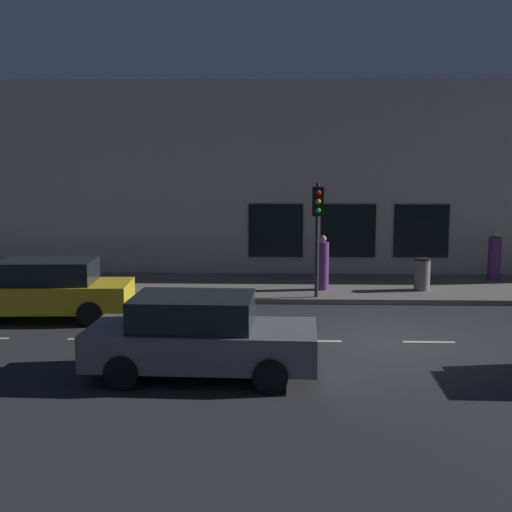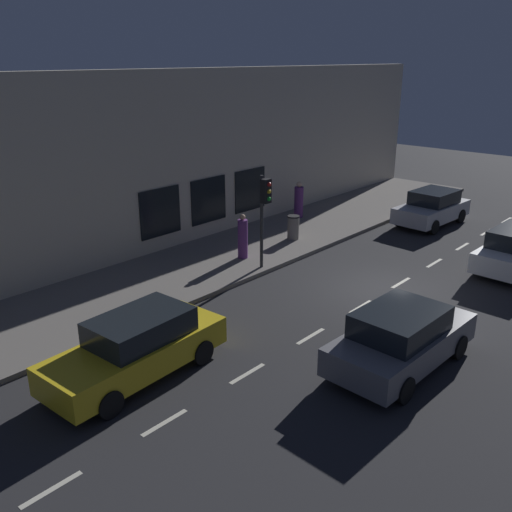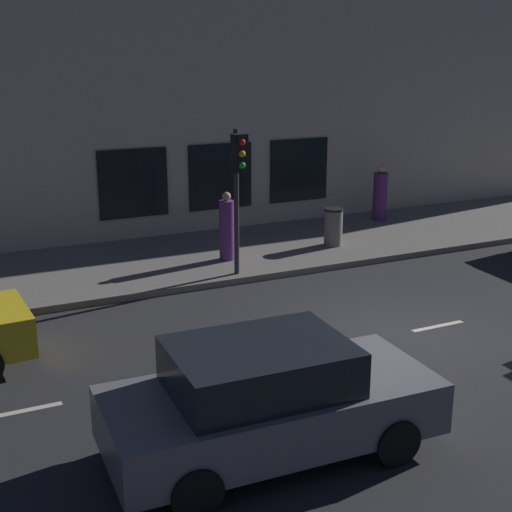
# 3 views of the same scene
# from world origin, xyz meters

# --- Properties ---
(ground_plane) EXTENTS (60.00, 60.00, 0.00)m
(ground_plane) POSITION_xyz_m (0.00, 0.00, 0.00)
(ground_plane) COLOR #28282B
(sidewalk) EXTENTS (4.50, 32.00, 0.15)m
(sidewalk) POSITION_xyz_m (6.25, 0.00, 0.07)
(sidewalk) COLOR slate
(sidewalk) RESTS_ON ground
(building_facade) EXTENTS (0.65, 32.00, 6.93)m
(building_facade) POSITION_xyz_m (8.80, 0.00, 3.46)
(building_facade) COLOR beige
(building_facade) RESTS_ON ground
(lane_centre_line) EXTENTS (0.12, 27.20, 0.01)m
(lane_centre_line) POSITION_xyz_m (0.00, -1.00, 0.00)
(lane_centre_line) COLOR beige
(lane_centre_line) RESTS_ON ground
(traffic_light) EXTENTS (0.46, 0.32, 3.36)m
(traffic_light) POSITION_xyz_m (4.22, 1.34, 2.56)
(traffic_light) COLOR #2D2D30
(traffic_light) RESTS_ON sidewalk
(parked_car_0) EXTENTS (2.10, 4.44, 1.58)m
(parked_car_0) POSITION_xyz_m (-2.58, 3.98, 0.79)
(parked_car_0) COLOR slate
(parked_car_0) RESTS_ON ground
(parked_car_1) EXTENTS (2.08, 4.16, 1.58)m
(parked_car_1) POSITION_xyz_m (2.42, -8.34, 0.79)
(parked_car_1) COLOR #B7B7BC
(parked_car_1) RESTS_ON ground
(parked_car_2) EXTENTS (1.99, 4.68, 1.58)m
(parked_car_2) POSITION_xyz_m (1.92, 8.61, 0.79)
(parked_car_2) COLOR gold
(parked_car_2) RESTS_ON ground
(pedestrian_0) EXTENTS (0.60, 0.60, 1.70)m
(pedestrian_0) POSITION_xyz_m (7.43, -4.81, 0.92)
(pedestrian_0) COLOR #5B2D70
(pedestrian_0) RESTS_ON sidewalk
(pedestrian_1) EXTENTS (0.53, 0.53, 1.70)m
(pedestrian_1) POSITION_xyz_m (5.51, 1.08, 0.93)
(pedestrian_1) COLOR #5B2D70
(pedestrian_1) RESTS_ON sidewalk
(trash_bin) EXTENTS (0.51, 0.51, 1.00)m
(trash_bin) POSITION_xyz_m (5.53, -2.00, 0.65)
(trash_bin) COLOR slate
(trash_bin) RESTS_ON sidewalk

